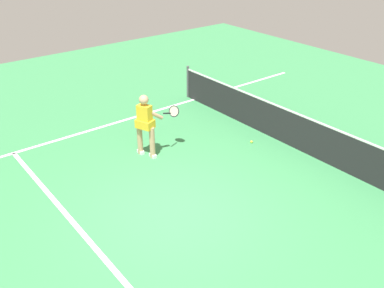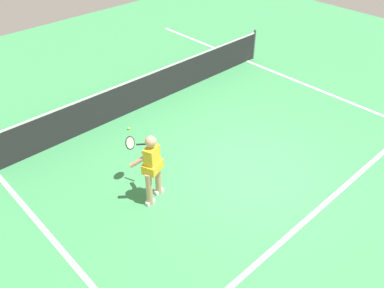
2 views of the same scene
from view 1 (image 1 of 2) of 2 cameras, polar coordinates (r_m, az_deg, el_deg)
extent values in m
plane|color=#38844C|center=(8.59, -2.21, -8.77)|extent=(23.71, 23.71, 0.00)
cube|color=white|center=(7.93, -12.70, -13.19)|extent=(8.61, 0.10, 0.01)
cube|color=white|center=(11.85, -14.58, 1.37)|extent=(0.10, 16.24, 0.01)
cylinder|color=#4C4C51|center=(13.69, -0.54, 8.21)|extent=(0.08, 0.08, 1.01)
cube|color=#232326|center=(10.73, 14.65, 1.09)|extent=(9.13, 0.02, 0.89)
cube|color=white|center=(10.53, 14.95, 3.35)|extent=(9.13, 0.02, 0.04)
cylinder|color=tan|center=(10.42, -6.89, 0.66)|extent=(0.13, 0.13, 0.78)
cylinder|color=tan|center=(10.22, -5.27, 0.19)|extent=(0.13, 0.13, 0.78)
cube|color=white|center=(10.58, -6.78, -1.02)|extent=(0.20, 0.10, 0.08)
cube|color=white|center=(10.39, -5.19, -1.52)|extent=(0.20, 0.10, 0.08)
cube|color=gold|center=(10.04, -6.27, 3.72)|extent=(0.37, 0.30, 0.52)
cube|color=gold|center=(10.12, -6.21, 2.69)|extent=(0.47, 0.41, 0.20)
sphere|color=tan|center=(9.88, -6.39, 5.83)|extent=(0.22, 0.22, 0.22)
cylinder|color=tan|center=(10.22, -6.46, 4.29)|extent=(0.41, 0.40, 0.37)
cylinder|color=tan|center=(10.05, -5.08, 3.95)|extent=(0.12, 0.48, 0.37)
cylinder|color=black|center=(10.17, -3.32, 4.07)|extent=(0.14, 0.29, 0.14)
torus|color=black|center=(10.43, -2.40, 4.34)|extent=(0.31, 0.21, 0.28)
cylinder|color=beige|center=(10.43, -2.40, 4.34)|extent=(0.26, 0.17, 0.23)
sphere|color=#D1E533|center=(11.09, 7.86, 0.29)|extent=(0.07, 0.07, 0.07)
camera|label=2|loc=(11.53, -44.31, 24.64)|focal=38.20mm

